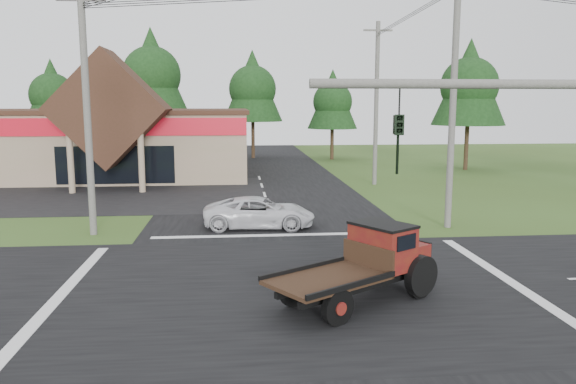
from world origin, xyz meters
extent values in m
plane|color=#364C1B|center=(0.00, 0.00, 0.00)|extent=(120.00, 120.00, 0.00)
cube|color=black|center=(0.00, 0.00, 0.01)|extent=(12.00, 120.00, 0.02)
cube|color=black|center=(0.00, 0.00, 0.01)|extent=(120.00, 12.00, 0.02)
cube|color=black|center=(-14.00, 19.00, 0.01)|extent=(28.00, 14.00, 0.02)
cube|color=gray|center=(-16.00, 30.00, 2.50)|extent=(30.00, 15.00, 5.00)
cube|color=#3B2518|center=(-16.00, 30.00, 5.05)|extent=(30.40, 15.40, 0.30)
cube|color=#B50D1E|center=(-16.00, 22.45, 4.10)|extent=(30.00, 0.12, 1.20)
cube|color=#3B2518|center=(-10.00, 21.50, 5.30)|extent=(7.78, 4.00, 7.78)
cylinder|color=gray|center=(-12.20, 19.80, 2.00)|extent=(0.40, 0.40, 4.00)
cylinder|color=gray|center=(-7.80, 19.80, 2.00)|extent=(0.40, 0.40, 4.00)
cube|color=black|center=(-10.00, 22.48, 1.50)|extent=(8.00, 0.08, 2.60)
cylinder|color=#595651|center=(3.50, -7.50, 6.00)|extent=(8.00, 0.16, 0.16)
imported|color=black|center=(1.00, -7.50, 5.00)|extent=(0.16, 0.20, 1.00)
cylinder|color=#595651|center=(-8.00, 8.00, 5.25)|extent=(0.30, 0.30, 10.50)
cube|color=#595651|center=(-8.00, 8.00, 9.90)|extent=(2.00, 0.12, 0.12)
cylinder|color=#595651|center=(8.00, 8.00, 5.75)|extent=(0.30, 0.30, 11.50)
cylinder|color=#595651|center=(8.00, 22.00, 5.60)|extent=(0.30, 0.30, 11.20)
cube|color=#595651|center=(8.00, 22.00, 10.60)|extent=(2.00, 0.12, 0.12)
cylinder|color=#332316|center=(-20.00, 42.00, 1.75)|extent=(0.36, 0.36, 3.50)
cone|color=black|center=(-20.00, 42.00, 6.80)|extent=(5.60, 5.60, 6.60)
sphere|color=black|center=(-20.00, 42.00, 6.50)|extent=(4.40, 4.40, 4.40)
cylinder|color=#332316|center=(-10.00, 41.00, 2.27)|extent=(0.36, 0.36, 4.55)
cone|color=black|center=(-10.00, 41.00, 8.84)|extent=(7.28, 7.28, 8.58)
sphere|color=black|center=(-10.00, 41.00, 8.45)|extent=(5.72, 5.72, 5.72)
cylinder|color=#332316|center=(0.00, 42.00, 1.92)|extent=(0.36, 0.36, 3.85)
cone|color=black|center=(0.00, 42.00, 7.48)|extent=(6.16, 6.16, 7.26)
sphere|color=black|center=(0.00, 42.00, 7.15)|extent=(4.84, 4.84, 4.84)
cylinder|color=#332316|center=(8.00, 40.00, 1.57)|extent=(0.36, 0.36, 3.15)
cone|color=black|center=(8.00, 40.00, 6.12)|extent=(5.04, 5.04, 5.94)
sphere|color=black|center=(8.00, 40.00, 5.85)|extent=(3.96, 3.96, 3.96)
cylinder|color=#332316|center=(18.00, 30.00, 1.92)|extent=(0.36, 0.36, 3.85)
cone|color=black|center=(18.00, 30.00, 7.48)|extent=(6.16, 6.16, 7.26)
sphere|color=black|center=(18.00, 30.00, 7.15)|extent=(4.84, 4.84, 4.84)
imported|color=silver|center=(-0.70, 8.73, 0.71)|extent=(5.22, 2.66, 1.41)
camera|label=1|loc=(-1.69, -16.68, 5.68)|focal=35.00mm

